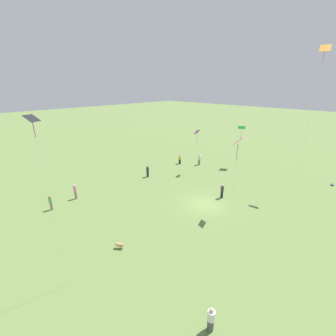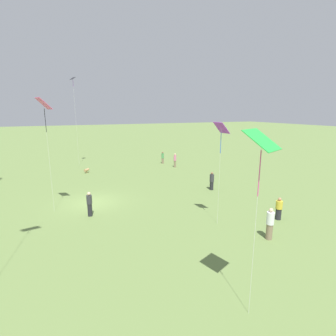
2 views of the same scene
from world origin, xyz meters
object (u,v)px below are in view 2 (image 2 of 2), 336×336
object	(u,v)px
person_0	(212,181)
kite_8	(262,145)
person_4	(279,209)
dog_1	(87,170)
person_7	(270,224)
person_6	(175,160)
person_5	(163,158)
kite_2	(44,107)
person_1	(90,204)
kite_3	(221,131)
kite_7	(73,85)

from	to	relation	value
person_0	kite_8	world-z (taller)	kite_8
person_4	dog_1	xyz separation A→B (m)	(19.66, 10.42, -0.42)
person_7	person_4	bearing A→B (deg)	-27.81
person_6	person_5	bearing A→B (deg)	121.14
kite_2	kite_8	size ratio (longest dim) A/B	1.21
person_1	kite_3	xyz separation A→B (m)	(-4.72, -7.62, 5.26)
person_4	kite_7	xyz separation A→B (m)	(24.35, 10.87, 9.74)
kite_7	kite_8	distance (m)	30.82
kite_8	dog_1	size ratio (longest dim) A/B	9.91
person_4	kite_3	distance (m)	6.95
person_1	kite_7	world-z (taller)	kite_7
person_4	kite_2	bearing A→B (deg)	49.99
person_4	dog_1	distance (m)	22.25
kite_2	kite_3	bearing A→B (deg)	-96.39
person_1	person_4	distance (m)	13.23
person_5	dog_1	xyz separation A→B (m)	(-1.58, 10.59, -0.50)
person_5	person_4	bearing A→B (deg)	74.30
person_6	kite_8	bearing A→B (deg)	-87.54
person_1	kite_8	bearing A→B (deg)	34.53
person_1	dog_1	size ratio (longest dim) A/B	2.61
person_6	person_4	bearing A→B (deg)	-70.60
person_4	kite_2	xyz separation A→B (m)	(7.88, 14.20, 6.89)
person_0	person_4	xyz separation A→B (m)	(-7.73, -0.42, -0.09)
person_5	person_7	bearing A→B (deg)	67.65
person_0	person_1	world-z (taller)	person_1
kite_2	kite_7	size ratio (longest dim) A/B	0.72
person_7	person_1	bearing A→B (deg)	76.57
person_4	person_5	distance (m)	21.24
person_1	person_6	bearing A→B (deg)	149.86
person_0	person_5	distance (m)	13.52
person_4	dog_1	bearing A→B (deg)	16.96
kite_2	person_5	bearing A→B (deg)	-19.39
kite_2	kite_3	world-z (taller)	kite_2
kite_3	dog_1	xyz separation A→B (m)	(18.52, 6.19, -5.81)
person_1	person_7	xyz separation A→B (m)	(-7.78, -9.14, 0.06)
person_7	kite_2	bearing A→B (deg)	76.48
person_0	kite_8	distance (m)	16.49
person_5	dog_1	size ratio (longest dim) A/B	2.45
person_5	person_7	world-z (taller)	person_7
person_7	kite_8	world-z (taller)	kite_8
dog_1	person_7	bearing A→B (deg)	-18.08
person_0	dog_1	world-z (taller)	person_0
person_5	person_7	size ratio (longest dim) A/B	0.87
person_1	kite_8	distance (m)	13.70
person_4	kite_8	size ratio (longest dim) A/B	0.23
person_7	kite_8	distance (m)	8.39
person_0	person_4	bearing A→B (deg)	36.10
person_4	kite_7	world-z (taller)	kite_7
person_5	person_6	distance (m)	3.06
person_0	dog_1	bearing A→B (deg)	-107.08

